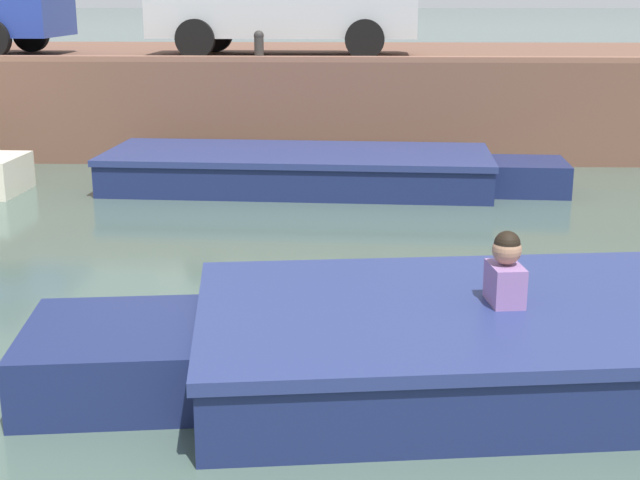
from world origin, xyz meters
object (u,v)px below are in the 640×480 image
mooring_bollard_mid (259,45)px  motorboat_passing (586,337)px  car_left_inner_silver (289,2)px  boat_moored_central_navy (316,170)px

mooring_bollard_mid → motorboat_passing: bearing=-69.3°
mooring_bollard_mid → car_left_inner_silver: bearing=75.0°
boat_moored_central_navy → motorboat_passing: (2.02, -5.92, 0.02)m
motorboat_passing → mooring_bollard_mid: (-2.95, 7.80, 1.50)m
boat_moored_central_navy → motorboat_passing: size_ratio=0.87×
motorboat_passing → boat_moored_central_navy: bearing=108.9°
boat_moored_central_navy → mooring_bollard_mid: size_ratio=13.58×
boat_moored_central_navy → car_left_inner_silver: (-0.57, 3.19, 2.12)m
boat_moored_central_navy → mooring_bollard_mid: (-0.92, 1.88, 1.52)m
boat_moored_central_navy → motorboat_passing: motorboat_passing is taller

